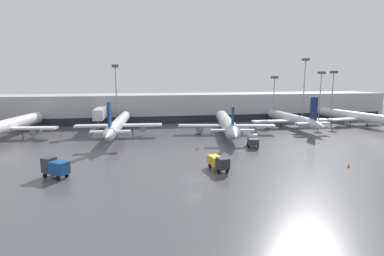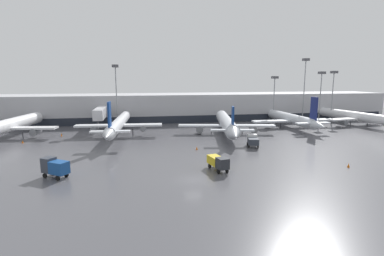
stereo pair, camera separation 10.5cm
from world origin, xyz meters
TOP-DOWN VIEW (x-y plane):
  - ground_plane at (0.00, 0.00)m, footprint 320.00×320.00m
  - terminal_building at (-0.08, 61.92)m, footprint 160.00×29.52m
  - parked_jet_0 at (36.67, 39.66)m, footprint 23.84×31.91m
  - parked_jet_1 at (14.96, 33.59)m, footprint 25.02×37.22m
  - parked_jet_2 at (-38.52, 36.78)m, footprint 23.03×36.26m
  - parked_jet_3 at (-12.44, 34.73)m, footprint 21.40×37.16m
  - parked_jet_4 at (58.37, 39.83)m, footprint 21.38×38.38m
  - service_truck_0 at (4.72, 3.63)m, footprint 2.63×5.12m
  - service_truck_2 at (-19.79, 4.47)m, footprint 4.35×3.70m
  - service_truck_3 at (16.28, 18.51)m, footprint 3.05×4.72m
  - traffic_cone_0 at (26.22, 1.48)m, footprint 0.43×0.43m
  - traffic_cone_1 at (-26.77, 37.67)m, footprint 0.37×0.37m
  - traffic_cone_2 at (-33.43, 30.77)m, footprint 0.44×0.44m
  - traffic_cone_3 at (4.00, 17.77)m, footprint 0.39×0.39m
  - apron_light_mast_0 at (36.40, 51.72)m, footprint 1.80×1.80m
  - apron_light_mast_1 at (-13.84, 49.99)m, footprint 1.80×1.80m
  - apron_light_mast_2 at (50.89, 48.30)m, footprint 1.80×1.80m
  - apron_light_mast_3 at (55.93, 49.30)m, footprint 1.80×1.80m
  - apron_light_mast_5 at (46.69, 51.15)m, footprint 1.80×1.80m

SIDE VIEW (x-z plane):
  - ground_plane at x=0.00m, z-range 0.00..0.00m
  - traffic_cone_2 at x=-33.43m, z-range 0.00..0.58m
  - traffic_cone_3 at x=4.00m, z-range 0.00..0.70m
  - traffic_cone_0 at x=26.22m, z-range 0.00..0.71m
  - traffic_cone_1 at x=-26.77m, z-range 0.00..0.80m
  - service_truck_3 at x=16.28m, z-range 0.18..2.61m
  - service_truck_0 at x=4.72m, z-range 0.21..2.58m
  - service_truck_2 at x=-19.79m, z-range 0.20..3.09m
  - parked_jet_0 at x=36.67m, z-range -2.28..7.41m
  - parked_jet_4 at x=58.37m, z-range -1.90..7.35m
  - parked_jet_1 at x=14.96m, z-range -1.42..6.97m
  - parked_jet_2 at x=-38.52m, z-range -1.83..8.07m
  - parked_jet_3 at x=-12.44m, z-range -1.54..8.19m
  - terminal_building at x=-0.08m, z-range -0.01..8.99m
  - apron_light_mast_0 at x=36.40m, z-range 4.62..19.62m
  - apron_light_mast_2 at x=50.89m, z-range 4.93..21.40m
  - apron_light_mast_3 at x=55.93m, z-range 4.98..21.67m
  - apron_light_mast_1 at x=-13.84m, z-range 5.28..23.52m
  - apron_light_mast_5 at x=46.69m, z-range 5.72..26.45m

